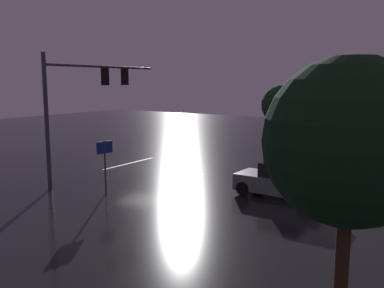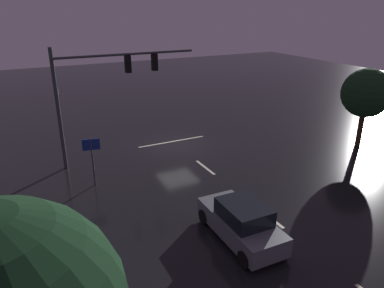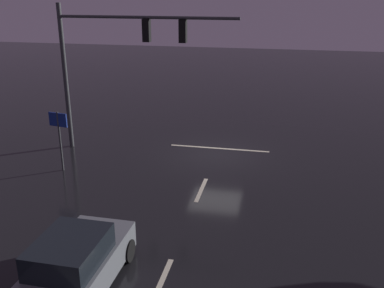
% 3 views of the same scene
% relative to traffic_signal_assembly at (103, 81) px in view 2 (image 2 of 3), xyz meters
% --- Properties ---
extents(ground_plane, '(80.00, 80.00, 0.00)m').
position_rel_traffic_signal_assembly_xyz_m(ground_plane, '(-4.77, -0.27, -4.95)').
color(ground_plane, black).
extents(traffic_signal_assembly, '(8.51, 0.47, 7.02)m').
position_rel_traffic_signal_assembly_xyz_m(traffic_signal_assembly, '(0.00, 0.00, 0.00)').
color(traffic_signal_assembly, '#383A3D').
rests_on(traffic_signal_assembly, ground_plane).
extents(lane_dash_far, '(0.16, 2.20, 0.01)m').
position_rel_traffic_signal_assembly_xyz_m(lane_dash_far, '(-4.77, 3.73, -4.95)').
color(lane_dash_far, beige).
rests_on(lane_dash_far, ground_plane).
extents(lane_dash_mid, '(0.16, 2.20, 0.01)m').
position_rel_traffic_signal_assembly_xyz_m(lane_dash_mid, '(-4.77, 9.73, -4.95)').
color(lane_dash_mid, beige).
rests_on(lane_dash_mid, ground_plane).
extents(stop_bar, '(5.00, 0.16, 0.01)m').
position_rel_traffic_signal_assembly_xyz_m(stop_bar, '(-4.77, -1.19, -4.95)').
color(stop_bar, beige).
rests_on(stop_bar, ground_plane).
extents(car_approaching, '(1.96, 4.39, 1.70)m').
position_rel_traffic_signal_assembly_xyz_m(car_approaching, '(-2.68, 10.57, -4.16)').
color(car_approaching, slate).
rests_on(car_approaching, ground_plane).
extents(route_sign, '(0.90, 0.22, 2.69)m').
position_rel_traffic_signal_assembly_xyz_m(route_sign, '(1.63, 3.00, -3.01)').
color(route_sign, '#383A3D').
rests_on(route_sign, ground_plane).
extents(tree_left_near, '(3.24, 3.24, 5.31)m').
position_rel_traffic_signal_assembly_xyz_m(tree_left_near, '(-15.96, 5.29, -1.28)').
color(tree_left_near, '#382314').
rests_on(tree_left_near, ground_plane).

